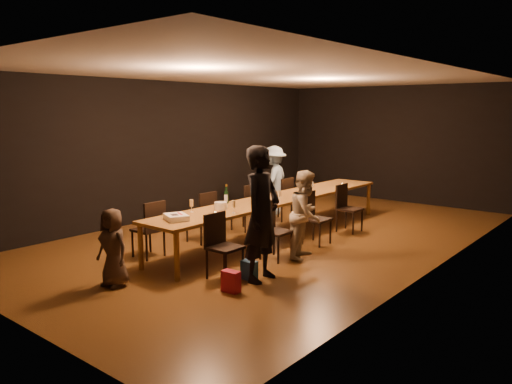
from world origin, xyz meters
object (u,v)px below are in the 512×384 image
Objects in this scene: plate_stack at (221,206)px; ice_bucket at (305,187)px; chair_left_1 at (201,217)px; woman_birthday at (262,214)px; birthday_cake at (176,217)px; chair_left_0 at (148,229)px; woman_tan at (306,214)px; chair_left_2 at (244,207)px; man_blue at (274,180)px; child at (113,247)px; chair_right_3 at (350,208)px; table at (278,200)px; chair_right_2 at (317,218)px; chair_right_1 at (276,231)px; chair_left_3 at (280,199)px; champagne_bottle at (226,194)px; chair_right_0 at (225,247)px.

ice_bucket reaches higher than plate_stack.
chair_left_1 is 2.37m from woman_birthday.
ice_bucket reaches higher than birthday_cake.
woman_tan reaches higher than chair_left_0.
man_blue is (-0.46, 1.58, 0.32)m from chair_left_2.
chair_right_3 is at bearing 73.95° from child.
chair_left_2 is at bearing 180.00° from table.
table is 1.49m from chair_left_1.
woman_tan is at bearing 20.41° from chair_right_2.
chair_right_1 reaches higher than table.
chair_left_3 is 4.83m from child.
man_blue reaches higher than chair_right_1.
woman_tan is (2.00, -0.81, 0.25)m from chair_left_2.
plate_stack is at bearing -57.21° from champagne_bottle.
chair_left_2 reaches higher than birthday_cake.
chair_right_0 and chair_left_0 have the same top height.
table is 6.45× the size of chair_right_1.
chair_left_0 and chair_left_3 have the same top height.
chair_right_0 is 3.60m from chair_right_3.
child reaches higher than chair_left_3.
plate_stack reaches higher than table.
woman_birthday reaches higher than birthday_cake.
woman_tan is 1.94m from ice_bucket.
chair_left_3 is (0.00, 1.20, 0.00)m from chair_left_2.
chair_right_1 and chair_left_2 have the same top height.
champagne_bottle is at bearing -19.63° from chair_left_0.
table is 1.49m from chair_right_3.
chair_right_0 is at bearing -125.22° from chair_left_1.
chair_right_1 is 1.03m from plate_stack.
chair_left_1 is 4.37× the size of plate_stack.
chair_right_2 is at bearing -54.78° from chair_left_1.
child is (0.73, -3.57, 0.07)m from chair_left_2.
chair_right_0 is at bearing -0.00° from chair_right_1.
chair_left_0 is (-1.70, -3.60, 0.00)m from chair_right_3.
chair_right_0 is 1.00× the size of chair_left_1.
chair_left_0 is 0.65× the size of woman_tan.
chair_right_0 is (0.85, -2.40, -0.24)m from table.
chair_right_2 is at bearing 4.32° from woman_birthday.
champagne_bottle reaches higher than chair_left_3.
table is at bearing 83.52° from child.
birthday_cake is at bearing -86.69° from plate_stack.
chair_left_1 is (0.00, 1.20, 0.00)m from chair_left_0.
plate_stack is (-0.92, -2.70, 0.34)m from chair_right_3.
chair_right_2 is at bearing 70.25° from child.
woman_birthday reaches higher than man_blue.
child is 3.20× the size of champagne_bottle.
chair_right_2 is 0.87× the size of child.
chair_left_3 is 4.37× the size of plate_stack.
man_blue is at bearing 129.77° from table.
woman_tan is at bearing 8.50° from chair_right_3.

